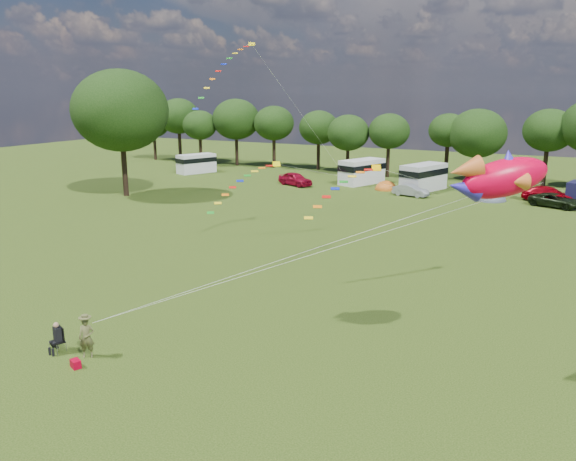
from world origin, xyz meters
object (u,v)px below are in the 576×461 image
at_px(big_tree, 120,111).
at_px(campervan_b, 362,171).
at_px(camp_chair, 58,334).
at_px(car_a, 295,179).
at_px(car_b, 411,190).
at_px(campervan_a, 196,163).
at_px(kite_flyer, 87,338).
at_px(tent_orange, 386,189).
at_px(car_d, 555,200).
at_px(fish_kite, 497,178).
at_px(campervan_c, 424,176).
at_px(tent_greyblue, 490,200).
at_px(car_c, 549,194).

bearing_deg(big_tree, campervan_b, 44.25).
bearing_deg(camp_chair, car_a, 126.30).
xyz_separation_m(car_b, campervan_a, (-31.04, 3.86, 0.75)).
bearing_deg(kite_flyer, tent_orange, 57.16).
height_order(car_d, fish_kite, fish_kite).
distance_m(car_b, car_d, 14.12).
relative_size(campervan_c, camp_chair, 4.75).
relative_size(campervan_a, campervan_b, 0.87).
bearing_deg(campervan_b, tent_greyblue, -84.06).
bearing_deg(big_tree, car_b, 26.75).
bearing_deg(car_b, campervan_b, 64.60).
height_order(big_tree, campervan_a, big_tree).
bearing_deg(campervan_a, car_a, -78.79).
bearing_deg(kite_flyer, car_a, 70.62).
relative_size(car_a, tent_greyblue, 1.36).
distance_m(tent_orange, camp_chair, 46.43).
bearing_deg(fish_kite, campervan_a, 101.58).
bearing_deg(camp_chair, car_d, 91.01).
relative_size(car_d, campervan_c, 0.74).
distance_m(big_tree, campervan_c, 33.92).
relative_size(big_tree, car_d, 2.72).
distance_m(car_a, car_b, 14.23).
bearing_deg(car_c, big_tree, 121.20).
bearing_deg(fish_kite, car_c, 54.50).
xyz_separation_m(campervan_a, fish_kite, (44.12, -41.69, 6.65)).
height_order(big_tree, kite_flyer, big_tree).
bearing_deg(camp_chair, tent_orange, 112.88).
distance_m(car_c, tent_orange, 17.09).
xyz_separation_m(big_tree, kite_flyer, (25.29, -29.52, -8.13)).
bearing_deg(fish_kite, campervan_b, 80.43).
relative_size(car_b, tent_orange, 1.30).
xyz_separation_m(big_tree, campervan_c, (27.67, 18.16, -7.41)).
bearing_deg(kite_flyer, campervan_b, 61.62).
bearing_deg(tent_orange, campervan_a, 177.94).
bearing_deg(campervan_a, car_b, -75.16).
relative_size(big_tree, tent_orange, 4.79).
xyz_separation_m(tent_greyblue, kite_flyer, (-10.12, -44.90, 0.87)).
distance_m(car_a, campervan_a, 17.14).
xyz_separation_m(car_c, kite_flyer, (-15.52, -46.76, 0.13)).
bearing_deg(car_d, campervan_c, 95.41).
height_order(campervan_a, tent_orange, campervan_a).
bearing_deg(kite_flyer, car_d, 35.03).
height_order(big_tree, car_b, big_tree).
bearing_deg(camp_chair, car_c, 92.91).
height_order(car_d, campervan_a, campervan_a).
distance_m(car_c, campervan_b, 21.09).
distance_m(car_c, kite_flyer, 49.27).
xyz_separation_m(car_c, fish_kite, (-0.33, -41.25, 7.27)).
bearing_deg(car_d, fish_kite, -161.42).
bearing_deg(campervan_a, car_d, -72.06).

